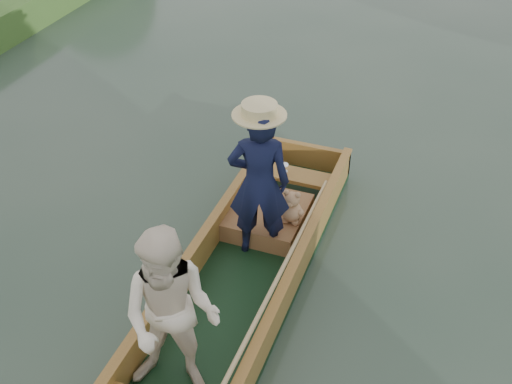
% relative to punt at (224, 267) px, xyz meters
% --- Properties ---
extents(ground, '(120.00, 120.00, 0.00)m').
position_rel_punt_xyz_m(ground, '(0.03, 0.17, -0.61)').
color(ground, '#283D30').
rests_on(ground, ground).
extents(punt, '(1.12, 5.00, 1.82)m').
position_rel_punt_xyz_m(punt, '(0.00, 0.00, 0.00)').
color(punt, black).
rests_on(punt, ground).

